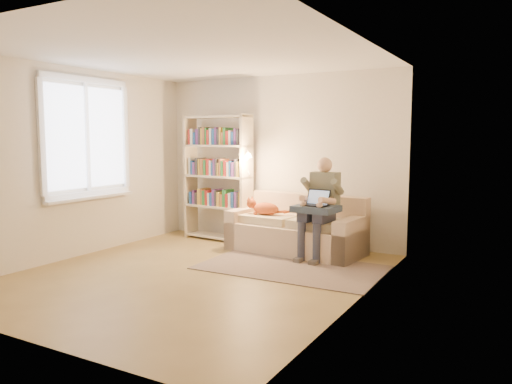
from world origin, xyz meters
The scene contains 14 objects.
floor centered at (0.00, 0.00, 0.00)m, with size 4.50×4.50×0.00m, color olive.
ceiling centered at (0.00, 0.00, 2.60)m, with size 4.00×4.50×0.02m, color white.
wall_left centered at (-2.00, 0.00, 1.30)m, with size 0.02×4.50×2.60m, color silver.
wall_right centered at (2.00, 0.00, 1.30)m, with size 0.02×4.50×2.60m, color silver.
wall_back centered at (0.00, 2.25, 1.30)m, with size 4.00×0.02×2.60m, color silver.
wall_front centered at (0.00, -2.25, 1.30)m, with size 4.00×0.02×2.60m, color silver.
window centered at (-1.95, 0.20, 1.38)m, with size 0.12×1.52×1.69m.
sofa centered at (0.54, 1.74, 0.30)m, with size 1.98×1.01×0.82m.
person centered at (0.98, 1.56, 0.78)m, with size 0.42×0.63×1.38m.
cat centered at (0.07, 1.65, 0.62)m, with size 0.62×0.24×0.22m.
blanket centered at (0.95, 1.43, 0.70)m, with size 0.56×0.46×0.08m, color #2B394B.
laptop centered at (0.95, 1.44, 0.79)m, with size 0.34×0.30×0.28m.
bookshelf centered at (-0.92, 1.90, 1.11)m, with size 1.33×0.48×2.00m.
rug centered at (0.87, 0.88, 0.01)m, with size 2.28×1.35×0.01m, color #826E5E.
Camera 1 is at (3.50, -4.74, 1.65)m, focal length 35.00 mm.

